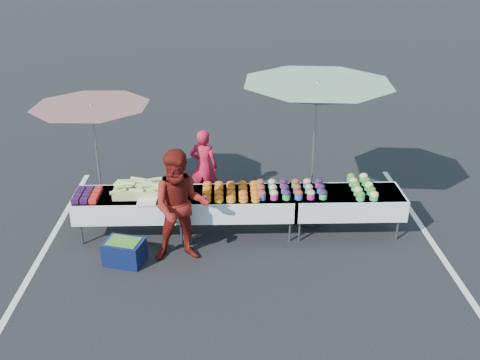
{
  "coord_description": "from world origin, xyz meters",
  "views": [
    {
      "loc": [
        -0.21,
        -7.97,
        4.68
      ],
      "look_at": [
        0.0,
        0.0,
        1.0
      ],
      "focal_mm": 40.0,
      "sensor_mm": 36.0,
      "label": 1
    }
  ],
  "objects_px": {
    "table_right": "(347,201)",
    "storage_bin": "(124,251)",
    "umbrella_left": "(92,115)",
    "umbrella_right": "(317,95)",
    "table_center": "(240,203)",
    "vendor": "(204,166)",
    "table_left": "(132,204)",
    "customer": "(181,207)"
  },
  "relations": [
    {
      "from": "table_center",
      "to": "storage_bin",
      "type": "distance_m",
      "value": 2.05
    },
    {
      "from": "table_left",
      "to": "umbrella_left",
      "type": "xyz_separation_m",
      "value": [
        -0.7,
        0.8,
        1.29
      ]
    },
    {
      "from": "table_left",
      "to": "vendor",
      "type": "distance_m",
      "value": 1.7
    },
    {
      "from": "storage_bin",
      "to": "umbrella_left",
      "type": "bearing_deg",
      "value": 127.44
    },
    {
      "from": "customer",
      "to": "umbrella_right",
      "type": "distance_m",
      "value": 2.83
    },
    {
      "from": "table_right",
      "to": "storage_bin",
      "type": "bearing_deg",
      "value": -166.61
    },
    {
      "from": "table_left",
      "to": "customer",
      "type": "relative_size",
      "value": 1.02
    },
    {
      "from": "table_left",
      "to": "umbrella_left",
      "type": "bearing_deg",
      "value": 131.19
    },
    {
      "from": "table_right",
      "to": "storage_bin",
      "type": "distance_m",
      "value": 3.74
    },
    {
      "from": "table_right",
      "to": "umbrella_right",
      "type": "xyz_separation_m",
      "value": [
        -0.55,
        0.4,
        1.73
      ]
    },
    {
      "from": "vendor",
      "to": "umbrella_left",
      "type": "bearing_deg",
      "value": 28.25
    },
    {
      "from": "table_right",
      "to": "customer",
      "type": "distance_m",
      "value": 2.84
    },
    {
      "from": "umbrella_left",
      "to": "vendor",
      "type": "bearing_deg",
      "value": 13.18
    },
    {
      "from": "table_center",
      "to": "umbrella_right",
      "type": "xyz_separation_m",
      "value": [
        1.25,
        0.4,
        1.73
      ]
    },
    {
      "from": "table_right",
      "to": "customer",
      "type": "xyz_separation_m",
      "value": [
        -2.72,
        -0.75,
        0.33
      ]
    },
    {
      "from": "umbrella_left",
      "to": "storage_bin",
      "type": "xyz_separation_m",
      "value": [
        0.68,
        -1.66,
        -1.68
      ]
    },
    {
      "from": "table_left",
      "to": "vendor",
      "type": "xyz_separation_m",
      "value": [
        1.15,
        1.23,
        0.14
      ]
    },
    {
      "from": "table_left",
      "to": "umbrella_left",
      "type": "distance_m",
      "value": 1.68
    },
    {
      "from": "umbrella_left",
      "to": "storage_bin",
      "type": "relative_size",
      "value": 3.84
    },
    {
      "from": "umbrella_right",
      "to": "umbrella_left",
      "type": "bearing_deg",
      "value": 173.92
    },
    {
      "from": "table_right",
      "to": "customer",
      "type": "height_order",
      "value": "customer"
    },
    {
      "from": "vendor",
      "to": "customer",
      "type": "height_order",
      "value": "customer"
    },
    {
      "from": "table_right",
      "to": "umbrella_right",
      "type": "distance_m",
      "value": 1.86
    },
    {
      "from": "table_right",
      "to": "umbrella_left",
      "type": "height_order",
      "value": "umbrella_left"
    },
    {
      "from": "vendor",
      "to": "storage_bin",
      "type": "relative_size",
      "value": 2.13
    },
    {
      "from": "umbrella_right",
      "to": "table_center",
      "type": "bearing_deg",
      "value": -162.29
    },
    {
      "from": "vendor",
      "to": "storage_bin",
      "type": "xyz_separation_m",
      "value": [
        -1.17,
        -2.1,
        -0.52
      ]
    },
    {
      "from": "table_left",
      "to": "vendor",
      "type": "height_order",
      "value": "vendor"
    },
    {
      "from": "table_center",
      "to": "customer",
      "type": "height_order",
      "value": "customer"
    },
    {
      "from": "table_center",
      "to": "umbrella_right",
      "type": "distance_m",
      "value": 2.17
    },
    {
      "from": "customer",
      "to": "table_right",
      "type": "bearing_deg",
      "value": 10.98
    },
    {
      "from": "table_left",
      "to": "table_center",
      "type": "bearing_deg",
      "value": 0.0
    },
    {
      "from": "table_left",
      "to": "customer",
      "type": "bearing_deg",
      "value": -40.5
    },
    {
      "from": "table_center",
      "to": "vendor",
      "type": "height_order",
      "value": "vendor"
    },
    {
      "from": "storage_bin",
      "to": "table_right",
      "type": "bearing_deg",
      "value": 28.55
    },
    {
      "from": "table_center",
      "to": "umbrella_right",
      "type": "height_order",
      "value": "umbrella_right"
    },
    {
      "from": "umbrella_right",
      "to": "storage_bin",
      "type": "height_order",
      "value": "umbrella_right"
    },
    {
      "from": "umbrella_left",
      "to": "storage_bin",
      "type": "height_order",
      "value": "umbrella_left"
    },
    {
      "from": "umbrella_right",
      "to": "storage_bin",
      "type": "bearing_deg",
      "value": -157.68
    },
    {
      "from": "table_center",
      "to": "vendor",
      "type": "xyz_separation_m",
      "value": [
        -0.65,
        1.23,
        0.14
      ]
    },
    {
      "from": "table_left",
      "to": "umbrella_right",
      "type": "xyz_separation_m",
      "value": [
        3.05,
        0.4,
        1.73
      ]
    },
    {
      "from": "table_right",
      "to": "umbrella_left",
      "type": "bearing_deg",
      "value": 169.46
    }
  ]
}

